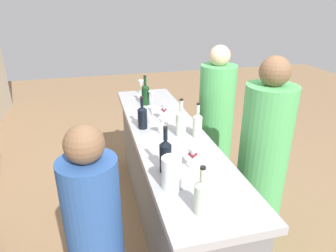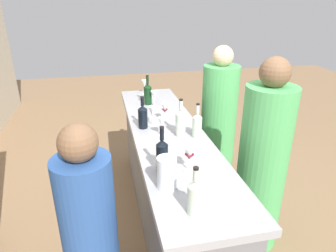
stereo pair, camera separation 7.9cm
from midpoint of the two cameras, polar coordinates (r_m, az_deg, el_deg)
name	(u,v)px [view 2 (the right image)]	position (r m, az deg, el deg)	size (l,w,h in m)	color
ground_plane	(168,219)	(3.03, 0.78, -17.22)	(12.00, 12.00, 0.00)	#846647
bar_counter	(168,178)	(2.75, 0.84, -9.78)	(2.51, 0.59, 0.93)	slate
wine_bottle_leftmost_clear_pale	(195,196)	(1.59, 6.53, -13.00)	(0.08, 0.08, 0.27)	#B7C6B2
wine_bottle_second_left_near_black	(162,155)	(1.92, 0.06, -5.44)	(0.08, 0.08, 0.31)	black
wine_bottle_center_clear_pale	(197,124)	(2.41, 6.46, 0.29)	(0.08, 0.08, 0.28)	#B7C6B2
wine_bottle_second_right_clear_pale	(181,122)	(2.42, 3.35, 0.75)	(0.08, 0.08, 0.31)	#B7C6B2
wine_bottle_rightmost_near_black	(143,116)	(2.57, -3.90, 1.87)	(0.08, 0.08, 0.28)	black
wine_bottle_far_right_dark_green	(148,93)	(3.15, -3.12, 6.15)	(0.08, 0.08, 0.31)	black
wine_glass_near_left	(165,109)	(2.71, 0.22, 3.18)	(0.06, 0.06, 0.16)	white
wine_glass_near_center	(190,155)	(1.93, 5.30, -5.46)	(0.07, 0.07, 0.17)	white
wine_glass_near_right	(154,95)	(3.09, -1.93, 5.86)	(0.07, 0.07, 0.16)	white
wine_glass_far_left	(144,84)	(3.52, -3.84, 7.93)	(0.07, 0.07, 0.16)	white
wine_glass_far_center	(162,123)	(2.40, -0.17, 0.58)	(0.07, 0.07, 0.16)	white
wine_glass_far_right	(152,112)	(2.61, -2.09, 2.64)	(0.07, 0.07, 0.17)	white
water_pitcher	(167,173)	(1.78, 1.04, -8.81)	(0.12, 0.12, 0.20)	silver
person_left_guest	(218,121)	(3.41, 10.14, 0.94)	(0.45, 0.45, 1.52)	#4CA559
person_center_guest	(262,166)	(2.54, 18.16, -7.16)	(0.47, 0.47, 1.59)	#4CA559
person_right_guest	(91,245)	(1.90, -13.03, -21.03)	(0.31, 0.31, 1.41)	#284C8C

